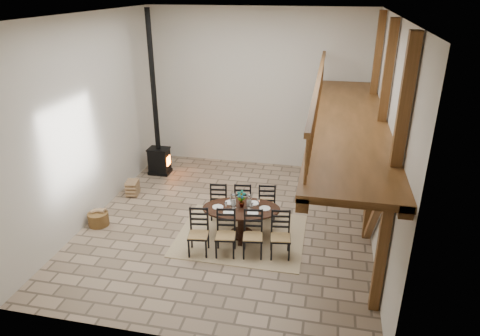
% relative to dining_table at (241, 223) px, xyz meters
% --- Properties ---
extents(ground, '(8.00, 8.00, 0.00)m').
position_rel_dining_table_xyz_m(ground, '(-0.45, 0.65, -0.39)').
color(ground, '#9A8167').
rests_on(ground, ground).
extents(room_shell, '(7.02, 8.02, 5.01)m').
position_rel_dining_table_xyz_m(room_shell, '(0.74, 0.65, 2.63)').
color(room_shell, beige).
rests_on(room_shell, ground).
extents(rug, '(3.00, 2.50, 0.02)m').
position_rel_dining_table_xyz_m(rug, '(-0.01, 0.08, -0.38)').
color(rug, tan).
rests_on(rug, ground).
extents(dining_table, '(2.29, 2.30, 1.18)m').
position_rel_dining_table_xyz_m(dining_table, '(0.00, 0.00, 0.00)').
color(dining_table, black).
rests_on(dining_table, ground).
extents(wood_stove, '(0.66, 0.51, 5.00)m').
position_rel_dining_table_xyz_m(wood_stove, '(-3.31, 3.16, 0.74)').
color(wood_stove, black).
rests_on(wood_stove, ground).
extents(log_basket, '(0.51, 0.51, 0.42)m').
position_rel_dining_table_xyz_m(log_basket, '(-3.63, -0.18, -0.21)').
color(log_basket, brown).
rests_on(log_basket, ground).
extents(log_stack, '(0.39, 0.49, 0.44)m').
position_rel_dining_table_xyz_m(log_stack, '(-3.51, 1.55, -0.17)').
color(log_stack, '#987755').
rests_on(log_stack, ground).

